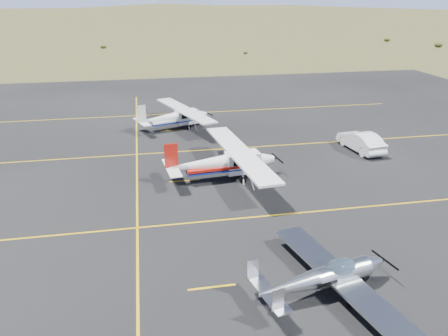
{
  "coord_description": "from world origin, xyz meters",
  "views": [
    {
      "loc": [
        -5.23,
        -18.09,
        11.37
      ],
      "look_at": [
        -0.82,
        5.35,
        1.6
      ],
      "focal_mm": 35.0,
      "sensor_mm": 36.0,
      "label": 1
    }
  ],
  "objects_px": {
    "aircraft_cessna": "(223,162)",
    "aircraft_low_wing": "(327,276)",
    "sedan": "(361,141)",
    "aircraft_plain": "(175,117)"
  },
  "relations": [
    {
      "from": "aircraft_cessna",
      "to": "aircraft_low_wing",
      "type": "bearing_deg",
      "value": -87.08
    },
    {
      "from": "sedan",
      "to": "aircraft_plain",
      "type": "bearing_deg",
      "value": -38.5
    },
    {
      "from": "aircraft_low_wing",
      "to": "sedan",
      "type": "bearing_deg",
      "value": 46.35
    },
    {
      "from": "aircraft_low_wing",
      "to": "sedan",
      "type": "distance_m",
      "value": 18.06
    },
    {
      "from": "aircraft_low_wing",
      "to": "aircraft_cessna",
      "type": "height_order",
      "value": "aircraft_cessna"
    },
    {
      "from": "aircraft_cessna",
      "to": "sedan",
      "type": "relative_size",
      "value": 2.43
    },
    {
      "from": "aircraft_plain",
      "to": "sedan",
      "type": "relative_size",
      "value": 2.14
    },
    {
      "from": "aircraft_low_wing",
      "to": "aircraft_cessna",
      "type": "distance_m",
      "value": 12.22
    },
    {
      "from": "aircraft_plain",
      "to": "aircraft_low_wing",
      "type": "bearing_deg",
      "value": -99.45
    },
    {
      "from": "aircraft_cessna",
      "to": "aircraft_plain",
      "type": "xyz_separation_m",
      "value": [
        -2.15,
        11.65,
        -0.12
      ]
    }
  ]
}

